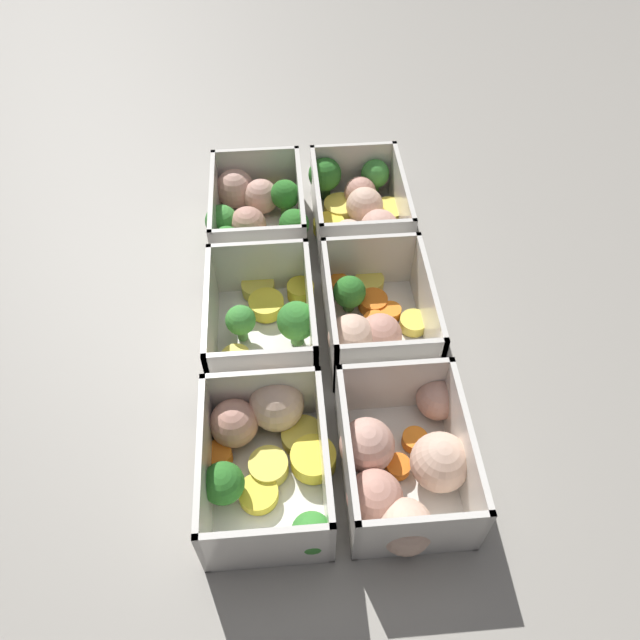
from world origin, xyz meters
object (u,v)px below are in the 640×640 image
at_px(container_near_center, 266,320).
at_px(container_near_right, 266,453).
at_px(container_far_right, 404,465).
at_px(container_far_center, 371,321).
at_px(container_far_left, 358,207).
at_px(container_near_left, 253,215).

relative_size(container_near_center, container_near_right, 0.94).
distance_m(container_near_right, container_far_right, 0.11).
distance_m(container_near_center, container_far_right, 0.20).
bearing_deg(container_far_center, container_far_right, 2.38).
distance_m(container_far_left, container_far_right, 0.32).
relative_size(container_near_left, container_near_center, 1.03).
distance_m(container_near_left, container_near_center, 0.15).
bearing_deg(container_near_right, container_near_left, -178.82).
bearing_deg(container_far_center, container_far_left, 177.34).
relative_size(container_near_left, container_far_left, 1.08).
bearing_deg(container_far_center, container_near_right, -38.41).
height_order(container_near_right, container_far_center, same).
relative_size(container_near_left, container_far_right, 0.97).
bearing_deg(container_far_center, container_near_left, -145.18).
height_order(container_far_left, container_far_center, same).
bearing_deg(container_near_right, container_far_left, 159.25).
xyz_separation_m(container_near_left, container_far_right, (0.32, 0.12, -0.00)).
bearing_deg(container_far_right, container_far_left, 179.77).
relative_size(container_far_left, container_far_center, 0.99).
height_order(container_near_left, container_near_center, same).
distance_m(container_near_left, container_near_right, 0.29).
distance_m(container_far_center, container_far_right, 0.15).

